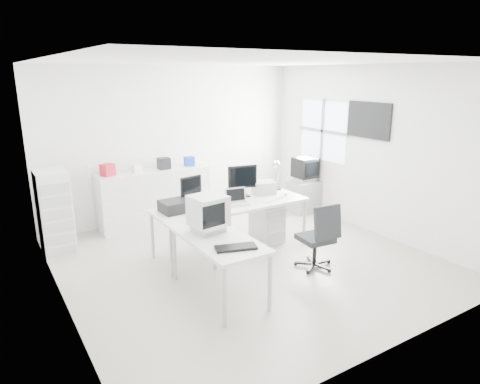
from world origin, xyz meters
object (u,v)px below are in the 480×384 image
laser_printer (264,187)px  office_chair (315,235)px  main_desk (232,227)px  drawer_pedestal (267,223)px  filing_cabinet (55,213)px  tv_cabinet (304,196)px  lcd_monitor_large (242,181)px  laptop (238,198)px  crt_monitor (208,216)px  sideboard (155,197)px  crt_tv (305,170)px  inkjet_printer (177,206)px  side_desk (219,266)px  lcd_monitor_small (191,191)px

laser_printer → office_chair: size_ratio=0.36×
main_desk → drawer_pedestal: (0.70, 0.05, -0.08)m
main_desk → drawer_pedestal: size_ratio=4.00×
filing_cabinet → tv_cabinet: bearing=-5.3°
lcd_monitor_large → laptop: (-0.30, -0.35, -0.14)m
drawer_pedestal → crt_monitor: 1.91m
main_desk → tv_cabinet: (2.20, 0.89, -0.06)m
sideboard → office_chair: bearing=-67.4°
laser_printer → crt_tv: (1.45, 0.67, -0.00)m
filing_cabinet → laser_printer: bearing=-19.7°
crt_monitor → main_desk: bearing=36.9°
tv_cabinet → office_chair: bearing=-126.9°
main_desk → inkjet_printer: size_ratio=5.24×
side_desk → laptop: bearing=48.0°
side_desk → crt_tv: 3.67m
laptop → crt_monitor: bearing=-130.0°
side_desk → filing_cabinet: (-1.45, 2.41, 0.27)m
drawer_pedestal → lcd_monitor_small: 1.43m
lcd_monitor_small → laser_printer: (1.30, -0.03, -0.13)m
laptop → tv_cabinet: laptop is taller
inkjet_printer → laser_printer: size_ratio=1.32×
sideboard → lcd_monitor_small: bearing=-90.0°
lcd_monitor_large → tv_cabinet: (1.85, 0.64, -0.69)m
office_chair → filing_cabinet: 3.86m
crt_monitor → filing_cabinet: 2.62m
inkjet_printer → sideboard: (0.30, 1.67, -0.33)m
lcd_monitor_large → office_chair: size_ratio=0.52×
lcd_monitor_small → crt_monitor: lcd_monitor_small is taller
lcd_monitor_small → sideboard: (0.00, 1.52, -0.48)m
office_chair → inkjet_printer: bearing=146.4°
laptop → laser_printer: size_ratio=0.95×
crt_monitor → side_desk: bearing=-98.1°
main_desk → tv_cabinet: bearing=22.1°
side_desk → office_chair: office_chair is taller
lcd_monitor_large → crt_monitor: bearing=-126.7°
main_desk → filing_cabinet: filing_cabinet is taller
crt_tv → filing_cabinet: bearing=174.7°
lcd_monitor_large → tv_cabinet: lcd_monitor_large is taller
laser_printer → drawer_pedestal: bearing=-89.2°
crt_tv → office_chair: bearing=-126.9°
main_desk → crt_tv: (2.20, 0.89, 0.47)m
drawer_pedestal → inkjet_printer: (-1.55, 0.05, 0.53)m
laptop → office_chair: 1.27m
lcd_monitor_small → filing_cabinet: bearing=138.0°
main_desk → office_chair: 1.33m
drawer_pedestal → laser_printer: laser_printer is taller
inkjet_printer → tv_cabinet: size_ratio=0.74×
office_chair → filing_cabinet: filing_cabinet is taller
side_desk → filing_cabinet: size_ratio=1.09×
laptop → drawer_pedestal: bearing=23.2°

